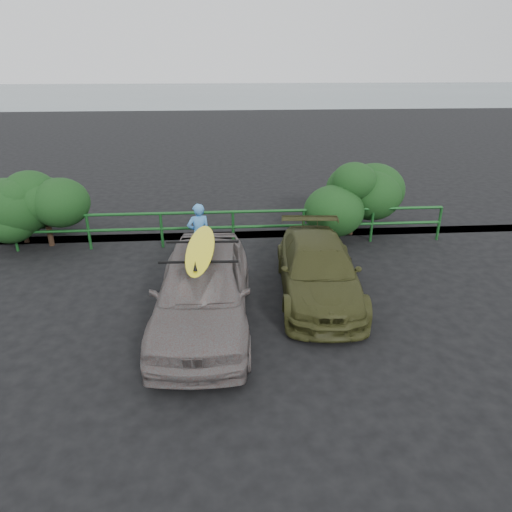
{
  "coord_description": "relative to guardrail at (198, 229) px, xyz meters",
  "views": [
    {
      "loc": [
        0.78,
        -7.11,
        5.0
      ],
      "look_at": [
        1.4,
        1.52,
        1.18
      ],
      "focal_mm": 32.0,
      "sensor_mm": 36.0,
      "label": 1
    }
  ],
  "objects": [
    {
      "name": "ground",
      "position": [
        0.0,
        -5.0,
        -0.52
      ],
      "size": [
        80.0,
        80.0,
        0.0
      ],
      "primitive_type": "plane",
      "color": "black"
    },
    {
      "name": "ocean",
      "position": [
        0.0,
        55.0,
        -0.52
      ],
      "size": [
        200.0,
        200.0,
        0.0
      ],
      "primitive_type": "plane",
      "color": "slate",
      "rests_on": "ground"
    },
    {
      "name": "guardrail",
      "position": [
        0.0,
        0.0,
        0.0
      ],
      "size": [
        14.0,
        0.08,
        1.04
      ],
      "primitive_type": null,
      "color": "#154C1C",
      "rests_on": "ground"
    },
    {
      "name": "shrub_left",
      "position": [
        -4.8,
        0.4,
        0.47
      ],
      "size": [
        3.2,
        2.4,
        1.99
      ],
      "primitive_type": null,
      "color": "#173D16",
      "rests_on": "ground"
    },
    {
      "name": "shrub_right",
      "position": [
        5.0,
        0.5,
        0.6
      ],
      "size": [
        3.2,
        2.4,
        2.23
      ],
      "primitive_type": null,
      "color": "#173D16",
      "rests_on": "ground"
    },
    {
      "name": "sedan",
      "position": [
        0.3,
        -4.13,
        0.27
      ],
      "size": [
        2.04,
        4.68,
        1.57
      ],
      "primitive_type": "imported",
      "rotation": [
        0.0,
        0.0,
        -0.04
      ],
      "color": "#645B5A",
      "rests_on": "ground"
    },
    {
      "name": "olive_vehicle",
      "position": [
        2.82,
        -3.07,
        0.09
      ],
      "size": [
        2.02,
        4.34,
        1.23
      ],
      "primitive_type": "imported",
      "rotation": [
        0.0,
        0.0,
        -0.07
      ],
      "color": "#383A1A",
      "rests_on": "ground"
    },
    {
      "name": "man",
      "position": [
        0.1,
        -1.16,
        0.29
      ],
      "size": [
        0.67,
        0.52,
        1.62
      ],
      "primitive_type": "imported",
      "rotation": [
        0.0,
        0.0,
        3.39
      ],
      "color": "#458AD0",
      "rests_on": "ground"
    },
    {
      "name": "roof_rack",
      "position": [
        0.3,
        -4.13,
        1.07
      ],
      "size": [
        1.48,
        1.07,
        0.05
      ],
      "primitive_type": null,
      "rotation": [
        0.0,
        0.0,
        -0.04
      ],
      "color": "black",
      "rests_on": "sedan"
    },
    {
      "name": "surfboard",
      "position": [
        0.3,
        -4.13,
        1.14
      ],
      "size": [
        0.62,
        2.52,
        0.07
      ],
      "primitive_type": "ellipsoid",
      "rotation": [
        0.0,
        0.0,
        -0.04
      ],
      "color": "yellow",
      "rests_on": "roof_rack"
    }
  ]
}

